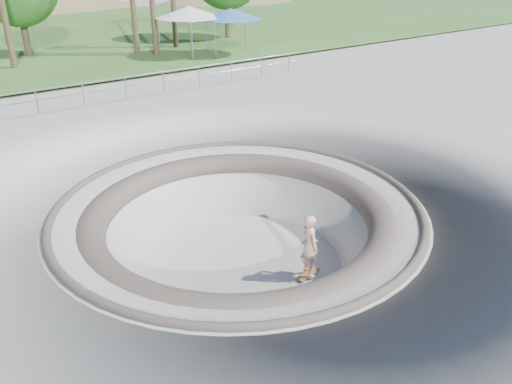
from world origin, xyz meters
TOP-DOWN VIEW (x-y plane):
  - ground at (0.00, 0.00)m, footprint 180.00×180.00m
  - skate_bowl at (0.00, 0.00)m, footprint 14.00×14.00m
  - safety_railing at (0.00, 12.00)m, footprint 25.00×0.06m
  - skateboard at (1.21, -1.70)m, footprint 0.88×0.39m
  - skater at (1.21, -1.70)m, footprint 0.62×0.77m
  - canopy_white at (9.80, 19.31)m, footprint 5.79×5.79m
  - canopy_blue at (12.08, 18.00)m, footprint 5.38×5.38m

SIDE VIEW (x-z plane):
  - skateboard at x=1.21m, z-range -1.87..-1.79m
  - skate_bowl at x=0.00m, z-range -3.88..0.22m
  - skater at x=1.21m, z-range -1.81..0.04m
  - ground at x=0.00m, z-range 0.00..0.00m
  - safety_railing at x=0.00m, z-range 0.18..1.20m
  - canopy_blue at x=12.08m, z-range 1.37..4.26m
  - canopy_white at x=9.80m, z-range 1.43..4.49m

